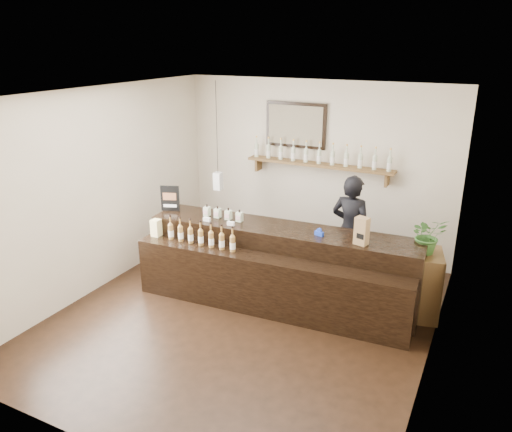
{
  "coord_description": "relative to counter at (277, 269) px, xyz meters",
  "views": [
    {
      "loc": [
        2.64,
        -4.97,
        3.38
      ],
      "look_at": [
        -0.18,
        0.7,
        1.12
      ],
      "focal_mm": 35.0,
      "sensor_mm": 36.0,
      "label": 1
    }
  ],
  "objects": [
    {
      "name": "ground",
      "position": [
        -0.2,
        -0.57,
        -0.48
      ],
      "size": [
        5.0,
        5.0,
        0.0
      ],
      "primitive_type": "plane",
      "color": "black",
      "rests_on": "ground"
    },
    {
      "name": "side_cabinet",
      "position": [
        1.8,
        0.5,
        -0.05
      ],
      "size": [
        0.55,
        0.67,
        0.87
      ],
      "color": "brown",
      "rests_on": "ground"
    },
    {
      "name": "promo_sign",
      "position": [
        -1.72,
        0.04,
        0.73
      ],
      "size": [
        0.26,
        0.11,
        0.38
      ],
      "color": "black",
      "rests_on": "counter"
    },
    {
      "name": "shopkeeper",
      "position": [
        0.7,
        0.98,
        0.43
      ],
      "size": [
        0.72,
        0.53,
        1.83
      ],
      "primitive_type": "imported",
      "rotation": [
        0.0,
        0.0,
        3.0
      ],
      "color": "black",
      "rests_on": "ground"
    },
    {
      "name": "room_shell",
      "position": [
        -0.2,
        -0.57,
        1.22
      ],
      "size": [
        5.0,
        5.0,
        5.0
      ],
      "color": "beige",
      "rests_on": "ground"
    },
    {
      "name": "paper_bag",
      "position": [
        1.09,
        0.04,
        0.71
      ],
      "size": [
        0.18,
        0.15,
        0.34
      ],
      "color": "olive",
      "rests_on": "counter"
    },
    {
      "name": "tape_dispenser",
      "position": [
        0.54,
        0.08,
        0.58
      ],
      "size": [
        0.13,
        0.08,
        0.1
      ],
      "color": "#1A39B7",
      "rests_on": "counter"
    },
    {
      "name": "counter",
      "position": [
        0.0,
        0.0,
        0.0
      ],
      "size": [
        3.69,
        1.18,
        1.19
      ],
      "color": "black",
      "rests_on": "ground"
    },
    {
      "name": "potted_plant",
      "position": [
        1.8,
        0.5,
        0.62
      ],
      "size": [
        0.56,
        0.54,
        0.47
      ],
      "primitive_type": "imported",
      "rotation": [
        0.0,
        0.0,
        0.6
      ],
      "color": "#396A2A",
      "rests_on": "side_cabinet"
    },
    {
      "name": "back_wall_decor",
      "position": [
        -0.36,
        1.81,
        1.28
      ],
      "size": [
        2.66,
        0.96,
        1.69
      ],
      "color": "brown",
      "rests_on": "ground"
    }
  ]
}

